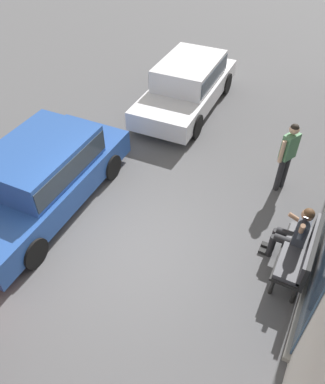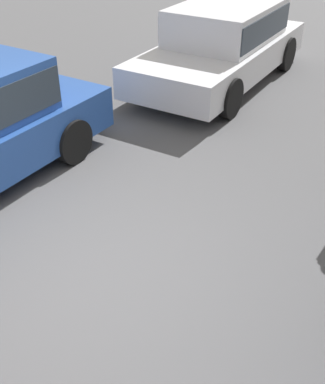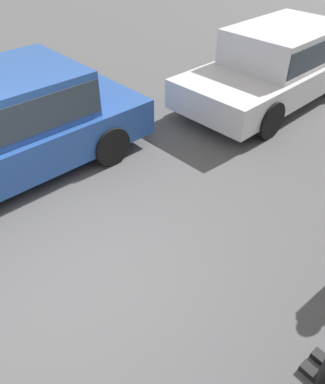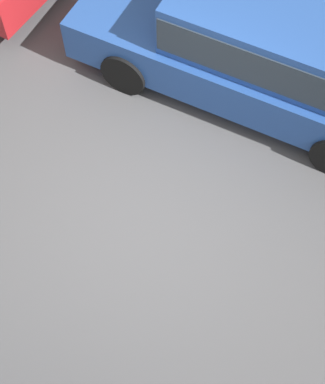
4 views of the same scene
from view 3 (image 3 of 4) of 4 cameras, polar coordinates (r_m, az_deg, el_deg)
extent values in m
plane|color=#4C4C4F|center=(4.34, -12.68, -12.78)|extent=(60.00, 60.00, 0.00)
cube|color=black|center=(3.87, 22.04, -24.36)|extent=(0.10, 0.24, 0.07)
cube|color=black|center=(3.97, 23.48, -22.58)|extent=(0.10, 0.24, 0.07)
cube|color=silver|center=(8.08, 16.72, 16.68)|extent=(4.45, 1.95, 0.53)
cube|color=silver|center=(8.05, 18.23, 20.75)|extent=(2.35, 1.64, 0.64)
cube|color=#28333D|center=(8.05, 18.23, 20.75)|extent=(2.30, 1.67, 0.44)
cylinder|color=black|center=(6.70, 15.97, 10.51)|extent=(0.67, 0.21, 0.66)
cylinder|color=black|center=(7.56, 5.30, 15.10)|extent=(0.67, 0.21, 0.66)
cylinder|color=black|center=(9.64, 16.85, 18.96)|extent=(0.67, 0.21, 0.66)
cylinder|color=black|center=(5.82, -7.90, 6.97)|extent=(0.62, 0.20, 0.62)
cylinder|color=black|center=(7.19, -16.49, 12.19)|extent=(0.62, 0.20, 0.62)
camera|label=1|loc=(3.92, -144.06, 11.84)|focal=35.00mm
camera|label=2|loc=(1.55, -122.85, -25.28)|focal=45.00mm
camera|label=4|loc=(3.78, 101.56, 57.91)|focal=55.00mm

